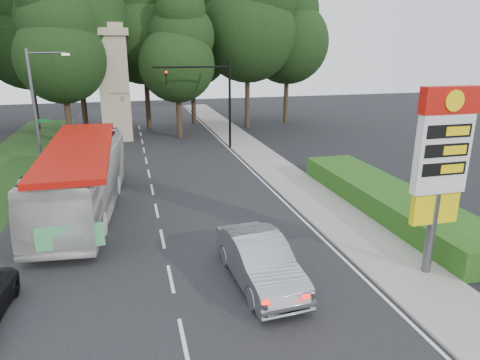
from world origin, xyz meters
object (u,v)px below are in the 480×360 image
object	(u,v)px
streetlight_signs	(37,103)
transit_bus	(83,179)
monument	(114,82)
gas_station_pylon	(442,158)
traffic_signal_mast	(214,92)
sedan_silver	(260,261)

from	to	relation	value
streetlight_signs	transit_bus	size ratio (longest dim) A/B	0.64
monument	transit_bus	world-z (taller)	monument
gas_station_pylon	traffic_signal_mast	size ratio (longest dim) A/B	0.95
sedan_silver	monument	bearing A→B (deg)	96.85
sedan_silver	transit_bus	bearing A→B (deg)	122.40
traffic_signal_mast	streetlight_signs	distance (m)	12.83
traffic_signal_mast	transit_bus	distance (m)	15.41
monument	sedan_silver	bearing A→B (deg)	-79.39
streetlight_signs	traffic_signal_mast	bearing A→B (deg)	8.92
streetlight_signs	sedan_silver	distance (m)	21.80
gas_station_pylon	streetlight_signs	distance (m)	25.74
gas_station_pylon	streetlight_signs	world-z (taller)	streetlight_signs
monument	sedan_silver	world-z (taller)	monument
traffic_signal_mast	streetlight_signs	world-z (taller)	streetlight_signs
streetlight_signs	monument	world-z (taller)	monument
transit_bus	sedan_silver	size ratio (longest dim) A/B	2.39
monument	transit_bus	bearing A→B (deg)	-94.76
sedan_silver	traffic_signal_mast	bearing A→B (deg)	79.12
traffic_signal_mast	transit_bus	bearing A→B (deg)	-127.36
gas_station_pylon	monument	world-z (taller)	monument
monument	sedan_silver	size ratio (longest dim) A/B	1.93
monument	gas_station_pylon	bearing A→B (deg)	-68.20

